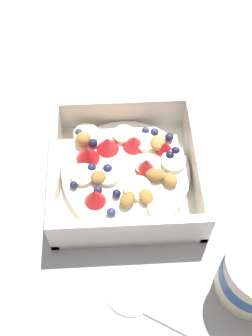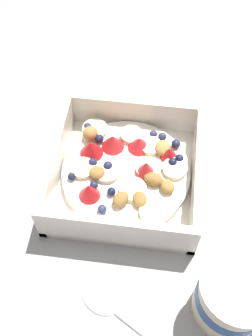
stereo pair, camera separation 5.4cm
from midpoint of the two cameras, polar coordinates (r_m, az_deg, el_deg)
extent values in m
plane|color=#9E9EA3|center=(0.56, -1.40, -2.92)|extent=(2.40, 2.40, 0.00)
cube|color=white|center=(0.56, -2.75, -1.61)|extent=(0.19, 0.19, 0.01)
cube|color=white|center=(0.55, -12.43, -0.65)|extent=(0.19, 0.01, 0.06)
cube|color=white|center=(0.55, 6.79, 0.20)|extent=(0.19, 0.01, 0.06)
cube|color=white|center=(0.60, -3.08, 7.15)|extent=(0.01, 0.17, 0.06)
cube|color=white|center=(0.50, -2.58, -9.10)|extent=(0.01, 0.17, 0.06)
cylinder|color=white|center=(0.55, -2.80, -0.97)|extent=(0.17, 0.17, 0.01)
cylinder|color=#F4EAB7|center=(0.54, -5.40, -1.12)|extent=(0.05, 0.05, 0.01)
cylinder|color=#F7EFC6|center=(0.55, 3.72, 0.68)|extent=(0.04, 0.04, 0.01)
cylinder|color=#F4EAB7|center=(0.53, -1.40, -3.00)|extent=(0.05, 0.05, 0.01)
cylinder|color=#F4EAB7|center=(0.59, -8.10, 4.37)|extent=(0.05, 0.05, 0.01)
cylinder|color=#F7EFC6|center=(0.57, -0.07, 3.31)|extent=(0.03, 0.03, 0.01)
cylinder|color=#F4EAB7|center=(0.58, -2.98, 4.40)|extent=(0.04, 0.04, 0.01)
cylinder|color=beige|center=(0.52, 1.91, -5.61)|extent=(0.04, 0.04, 0.01)
cylinder|color=beige|center=(0.55, -8.76, -1.15)|extent=(0.04, 0.04, 0.01)
cylinder|color=#F7EFC6|center=(0.55, 0.18, 0.16)|extent=(0.05, 0.05, 0.01)
cone|color=red|center=(0.54, -0.10, 0.14)|extent=(0.03, 0.03, 0.03)
cone|color=red|center=(0.56, -8.12, 1.77)|extent=(0.04, 0.04, 0.02)
cone|color=red|center=(0.56, -1.21, 3.45)|extent=(0.04, 0.04, 0.02)
cone|color=red|center=(0.52, -7.32, -4.09)|extent=(0.04, 0.04, 0.02)
cone|color=red|center=(0.56, -5.32, 3.13)|extent=(0.04, 0.04, 0.02)
cone|color=red|center=(0.56, 2.63, 2.68)|extent=(0.03, 0.03, 0.02)
sphere|color=#191E3D|center=(0.53, -4.26, -3.73)|extent=(0.01, 0.01, 0.01)
sphere|color=#23284C|center=(0.55, -7.54, -0.13)|extent=(0.01, 0.01, 0.01)
sphere|color=#23284C|center=(0.53, -6.82, -3.24)|extent=(0.01, 0.01, 0.01)
sphere|color=navy|center=(0.58, 0.00, 4.92)|extent=(0.01, 0.01, 0.01)
sphere|color=#23284C|center=(0.55, -5.39, -0.30)|extent=(0.01, 0.01, 0.01)
sphere|color=#191E3D|center=(0.56, 3.29, 1.52)|extent=(0.01, 0.01, 0.01)
sphere|color=navy|center=(0.51, -5.08, -6.34)|extent=(0.01, 0.01, 0.01)
sphere|color=navy|center=(0.58, 1.27, 4.76)|extent=(0.01, 0.01, 0.01)
sphere|color=#191E3D|center=(0.56, 4.09, 2.16)|extent=(0.01, 0.01, 0.01)
sphere|color=#191E3D|center=(0.57, -7.26, 3.21)|extent=(0.01, 0.01, 0.01)
sphere|color=#23284C|center=(0.57, 3.27, 4.06)|extent=(0.01, 0.01, 0.01)
sphere|color=navy|center=(0.59, -9.16, 4.63)|extent=(0.01, 0.01, 0.01)
sphere|color=#191E3D|center=(0.54, -10.09, -2.51)|extent=(0.01, 0.01, 0.01)
ellipsoid|color=olive|center=(0.54, -6.71, -1.45)|extent=(0.03, 0.03, 0.01)
ellipsoid|color=olive|center=(0.52, -0.20, -4.19)|extent=(0.03, 0.02, 0.01)
ellipsoid|color=tan|center=(0.57, 1.62, 3.26)|extent=(0.03, 0.02, 0.01)
ellipsoid|color=olive|center=(0.52, -2.79, -4.56)|extent=(0.03, 0.03, 0.02)
ellipsoid|color=olive|center=(0.54, 1.14, -1.16)|extent=(0.02, 0.03, 0.01)
ellipsoid|color=#AD7F42|center=(0.53, 3.21, -1.84)|extent=(0.03, 0.03, 0.01)
ellipsoid|color=#AD7F42|center=(0.57, -8.59, 3.75)|extent=(0.03, 0.03, 0.02)
ellipsoid|color=silver|center=(0.50, -3.39, -18.03)|extent=(0.05, 0.06, 0.01)
camera|label=1|loc=(0.03, -92.87, -4.33)|focal=44.44mm
camera|label=2|loc=(0.03, 87.13, 4.33)|focal=44.44mm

